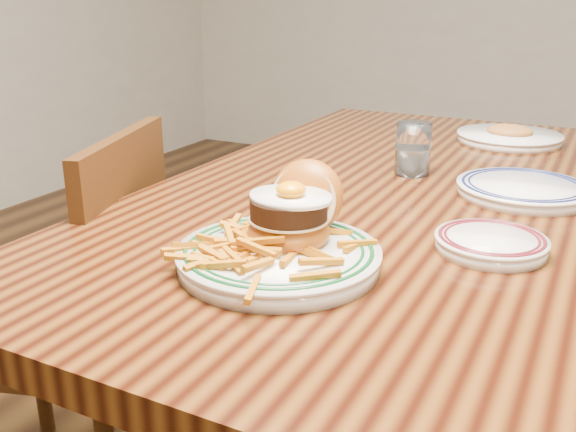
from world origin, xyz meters
The scene contains 7 objects.
table centered at (0.00, 0.00, 0.66)m, with size 0.85×1.60×0.75m.
chair_left centered at (-0.56, -0.31, 0.46)m, with size 0.51×0.51×0.86m.
main_plate centered at (0.00, -0.45, 0.79)m, with size 0.29×0.30×0.14m.
side_plate centered at (0.26, -0.26, 0.77)m, with size 0.17×0.17×0.03m.
rear_plate centered at (0.26, 0.05, 0.77)m, with size 0.25×0.25×0.03m.
water_glass centered at (0.02, 0.11, 0.80)m, with size 0.08×0.08×0.11m.
far_plate centered at (0.16, 0.52, 0.77)m, with size 0.27×0.27×0.05m.
Camera 1 is at (0.40, -1.21, 1.13)m, focal length 40.00 mm.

